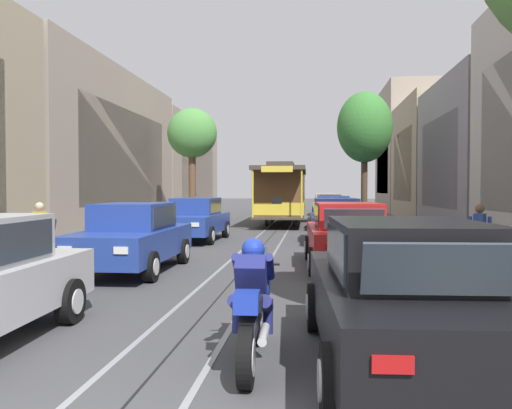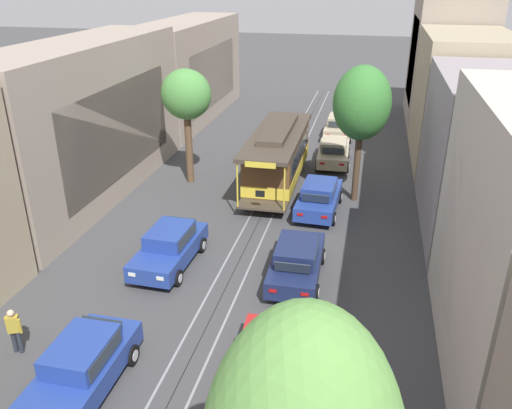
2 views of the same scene
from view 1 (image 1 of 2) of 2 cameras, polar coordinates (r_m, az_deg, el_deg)
name	(u,v)px [view 1 (image 1 of 2)]	position (r m, az deg, el deg)	size (l,w,h in m)	color
ground_plane	(274,233)	(22.32, 2.00, -3.19)	(160.00, 160.00, 0.00)	#424244
trolley_track_rails	(278,228)	(25.13, 2.48, -2.62)	(1.14, 56.33, 0.01)	gray
building_facade_left	(78,150)	(26.60, -19.09, 5.75)	(4.92, 48.03, 7.80)	tan
building_facade_right	(469,147)	(29.31, 22.49, 5.92)	(5.22, 48.03, 10.31)	gray
parked_car_blue_second_left	(133,237)	(12.36, -13.49, -3.49)	(2.00, 4.36, 1.58)	#233D93
parked_car_blue_mid_left	(195,219)	(19.19, -6.71, -1.61)	(2.09, 4.40, 1.58)	#233D93
parked_car_black_near_right	(405,293)	(5.81, 16.13, -9.41)	(2.15, 4.42, 1.58)	black
parked_car_red_second_right	(347,235)	(12.75, 10.06, -3.31)	(2.12, 4.41, 1.58)	red
parked_car_navy_mid_right	(336,220)	(18.76, 8.82, -1.69)	(2.06, 4.39, 1.58)	#19234C
parked_car_blue_fourth_right	(333,212)	(25.08, 8.54, -0.83)	(2.12, 4.41, 1.58)	#233D93
parked_car_beige_fifth_right	(330,207)	(32.20, 8.19, -0.27)	(2.12, 4.41, 1.58)	#C1B28E
parked_car_beige_sixth_right	(326,204)	(37.97, 7.75, 0.04)	(2.05, 4.38, 1.58)	#C1B28E
street_tree_kerb_left_second	(192,135)	(28.39, -7.08, 7.63)	(2.70, 2.20, 6.29)	brown
street_tree_kerb_right_second	(365,128)	(27.24, 11.91, 8.28)	(2.81, 2.95, 6.89)	#4C3826
cable_car_trolley	(282,194)	(28.27, 2.91, 1.22)	(2.63, 9.15, 3.28)	brown
motorcycle_with_rider	(252,305)	(5.73, -0.40, -11.05)	(0.56, 1.99, 1.37)	black
pedestrian_on_right_pavement	(40,229)	(14.46, -22.79, -2.49)	(0.55, 0.36, 1.57)	#282D38
pedestrian_crossing_far	(480,232)	(13.56, 23.48, -2.82)	(0.55, 0.42, 1.55)	#282D38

